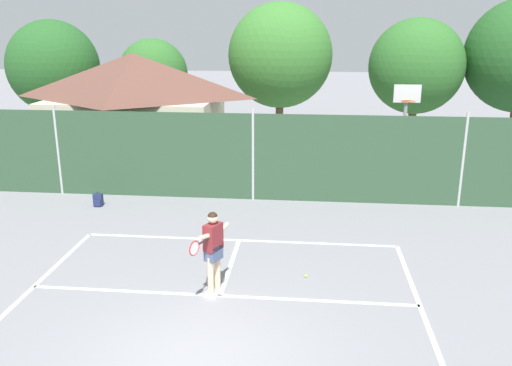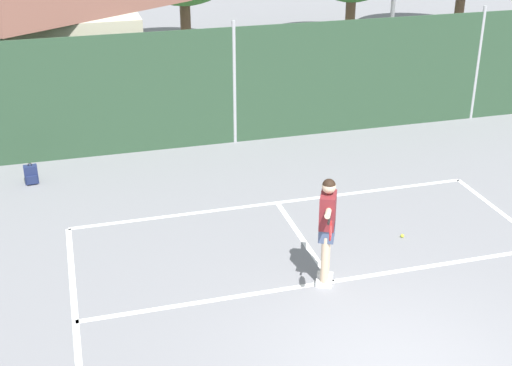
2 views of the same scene
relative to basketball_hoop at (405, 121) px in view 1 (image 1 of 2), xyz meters
name	(u,v)px [view 1 (image 1 of 2)]	position (x,y,z in m)	size (l,w,h in m)	color
court_markings	(203,346)	(-5.02, -10.41, -2.31)	(8.30, 11.10, 0.01)	white
chainlink_fence	(253,157)	(-5.02, -2.06, -0.90)	(26.09, 0.09, 2.97)	#2D4C33
basketball_hoop	(405,121)	(0.00, 0.00, 0.00)	(0.90, 0.67, 3.55)	#9E9EA3
clubhouse_building	(136,109)	(-10.06, 1.74, 0.00)	(6.82, 4.79, 4.45)	beige
treeline_backdrop	(312,62)	(-3.20, 6.28, 1.58)	(26.06, 4.45, 6.68)	brown
tennis_player	(213,247)	(-5.15, -8.58, -1.20)	(0.58, 1.36, 1.85)	silver
tennis_ball	(306,276)	(-3.24, -7.54, -2.28)	(0.07, 0.07, 0.07)	#CCE033
backpack_navy	(98,200)	(-9.79, -3.24, -2.12)	(0.29, 0.26, 0.46)	navy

